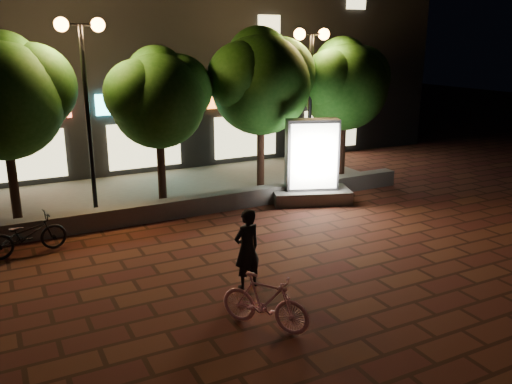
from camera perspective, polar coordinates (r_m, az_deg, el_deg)
ground at (r=11.20m, az=-4.03°, el=-8.84°), size 80.00×80.00×0.00m
retaining_wall at (r=14.63m, az=-10.24°, el=-1.93°), size 16.00×0.45×0.50m
sidewalk at (r=17.00m, az=-12.70°, el=-0.26°), size 16.00×5.00×0.08m
building_block at (r=22.70m, az=-17.88°, el=16.08°), size 28.00×8.12×11.30m
tree_left at (r=14.89m, az=-25.55°, el=9.68°), size 3.60×3.00×4.89m
tree_mid at (r=15.56m, az=-10.44°, el=10.32°), size 3.24×2.70×4.50m
tree_right at (r=16.79m, az=0.59°, el=12.18°), size 3.72×3.10×5.07m
tree_far_right at (r=18.50m, az=9.58°, el=11.72°), size 3.48×2.90×4.76m
street_lamp_left at (r=14.78m, az=-18.10°, el=12.68°), size 1.26×0.36×5.18m
street_lamp_right at (r=17.37m, az=5.95°, el=13.31°), size 1.26×0.36×4.98m
ad_kiosk at (r=15.83m, az=6.01°, el=2.48°), size 2.56×1.87×2.50m
scooter_pink at (r=9.06m, az=0.97°, el=-11.74°), size 1.31×1.56×0.96m
rider at (r=10.31m, az=-0.97°, el=-6.15°), size 0.66×0.50×1.62m
scooter_parked at (r=13.09m, az=-23.49°, el=-4.26°), size 1.82×0.86×0.92m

